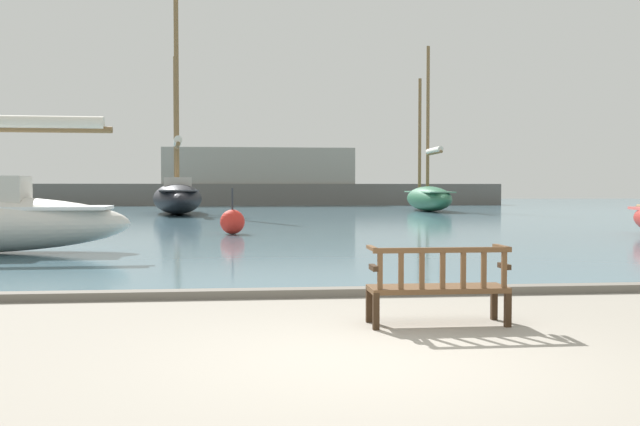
{
  "coord_description": "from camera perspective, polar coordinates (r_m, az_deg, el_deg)",
  "views": [
    {
      "loc": [
        -1.21,
        -6.48,
        1.6
      ],
      "look_at": [
        0.5,
        10.0,
        1.0
      ],
      "focal_mm": 40.0,
      "sensor_mm": 36.0,
      "label": 1
    }
  ],
  "objects": [
    {
      "name": "channel_buoy",
      "position": [
        23.23,
        -7.02,
        -0.7
      ],
      "size": [
        0.8,
        0.8,
        1.5
      ],
      "color": "red",
      "rests_on": "harbor_water"
    },
    {
      "name": "quay_edge_kerb",
      "position": [
        10.52,
        0.76,
        -6.35
      ],
      "size": [
        40.0,
        0.3,
        0.12
      ],
      "primitive_type": "cube",
      "color": "slate",
      "rests_on": "ground"
    },
    {
      "name": "harbor_water",
      "position": [
        50.52,
        -4.55,
        0.3
      ],
      "size": [
        100.0,
        80.0,
        0.08
      ],
      "primitive_type": "cube",
      "color": "slate",
      "rests_on": "ground"
    },
    {
      "name": "sailboat_centre_channel",
      "position": [
        45.92,
        8.65,
        1.35
      ],
      "size": [
        2.41,
        8.98,
        10.5
      ],
      "color": "#2D6647",
      "rests_on": "harbor_water"
    },
    {
      "name": "ground_plane",
      "position": [
        6.79,
        4.62,
        -11.58
      ],
      "size": [
        160.0,
        160.0,
        0.0
      ],
      "primitive_type": "plane",
      "color": "gray"
    },
    {
      "name": "far_breakwater",
      "position": [
        60.05,
        -4.81,
        2.24
      ],
      "size": [
        40.92,
        2.4,
        4.9
      ],
      "color": "#66605B",
      "rests_on": "ground"
    },
    {
      "name": "sailboat_outer_port",
      "position": [
        41.65,
        -11.35,
        1.47
      ],
      "size": [
        3.9,
        10.73,
        12.87
      ],
      "color": "black",
      "rests_on": "harbor_water"
    },
    {
      "name": "park_bench",
      "position": [
        8.4,
        9.43,
        -5.69
      ],
      "size": [
        1.6,
        0.52,
        0.92
      ],
      "color": "#322113",
      "rests_on": "ground"
    }
  ]
}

